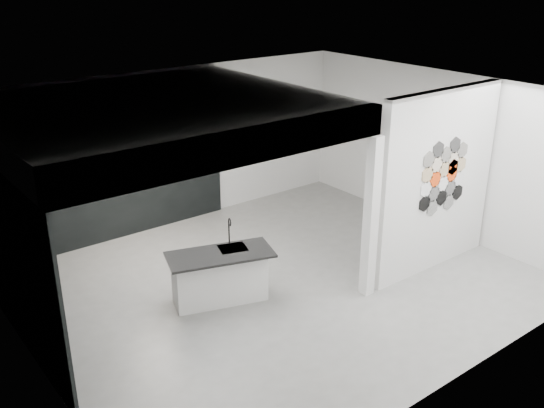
{
  "coord_description": "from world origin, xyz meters",
  "views": [
    {
      "loc": [
        -4.96,
        -6.24,
        4.45
      ],
      "look_at": [
        0.1,
        0.3,
        1.15
      ],
      "focal_mm": 40.0,
      "sensor_mm": 36.0,
      "label": 1
    }
  ],
  "objects": [
    {
      "name": "display_shelf",
      "position": [
        -1.2,
        2.87,
        1.3
      ],
      "size": [
        3.0,
        0.15,
        0.04
      ],
      "primitive_type": "cube",
      "color": "black",
      "rests_on": "bay_clad_back"
    },
    {
      "name": "utensil_cup",
      "position": [
        -2.06,
        2.87,
        1.38
      ],
      "size": [
        0.1,
        0.1,
        0.11
      ],
      "primitive_type": "cylinder",
      "rotation": [
        0.0,
        0.0,
        0.11
      ],
      "color": "black",
      "rests_on": "display_shelf"
    },
    {
      "name": "bay_clad_left",
      "position": [
        -3.47,
        1.0,
        1.18
      ],
      "size": [
        0.04,
        4.0,
        2.35
      ],
      "primitive_type": "cube",
      "color": "black",
      "rests_on": "floor"
    },
    {
      "name": "floor",
      "position": [
        0.0,
        0.0,
        -0.01
      ],
      "size": [
        7.0,
        6.0,
        0.01
      ],
      "primitive_type": "cube",
      "color": "slate"
    },
    {
      "name": "bay_clad_back",
      "position": [
        -1.3,
        2.97,
        1.18
      ],
      "size": [
        4.4,
        0.04,
        2.35
      ],
      "primitive_type": "cube",
      "color": "black",
      "rests_on": "floor"
    },
    {
      "name": "bulkhead",
      "position": [
        -1.3,
        1.0,
        2.55
      ],
      "size": [
        4.4,
        4.0,
        0.4
      ],
      "primitive_type": "cube",
      "color": "silver",
      "rests_on": "corner_column"
    },
    {
      "name": "glass_vase",
      "position": [
        0.15,
        2.87,
        1.39
      ],
      "size": [
        0.12,
        0.12,
        0.13
      ],
      "primitive_type": "cylinder",
      "rotation": [
        0.0,
        0.0,
        -0.38
      ],
      "color": "gray",
      "rests_on": "display_shelf"
    },
    {
      "name": "bottle_dark",
      "position": [
        -1.47,
        2.87,
        1.39
      ],
      "size": [
        0.06,
        0.06,
        0.14
      ],
      "primitive_type": "cylinder",
      "rotation": [
        0.0,
        0.0,
        -0.08
      ],
      "color": "black",
      "rests_on": "display_shelf"
    },
    {
      "name": "kitchen_island",
      "position": [
        -0.97,
        0.11,
        0.39
      ],
      "size": [
        1.57,
        1.05,
        1.17
      ],
      "rotation": [
        0.0,
        0.0,
        -0.31
      ],
      "color": "silver",
      "rests_on": "floor"
    },
    {
      "name": "corner_column",
      "position": [
        0.82,
        -1.0,
        1.18
      ],
      "size": [
        0.16,
        0.16,
        2.35
      ],
      "primitive_type": "cube",
      "color": "silver",
      "rests_on": "floor"
    },
    {
      "name": "partition_panel",
      "position": [
        2.23,
        -1.0,
        1.4
      ],
      "size": [
        2.45,
        0.15,
        2.8
      ],
      "primitive_type": "cube",
      "color": "silver",
      "rests_on": "floor"
    },
    {
      "name": "glass_bowl",
      "position": [
        0.15,
        2.87,
        1.37
      ],
      "size": [
        0.17,
        0.17,
        0.09
      ],
      "primitive_type": "cylinder",
      "rotation": [
        0.0,
        0.0,
        0.4
      ],
      "color": "gray",
      "rests_on": "display_shelf"
    },
    {
      "name": "hex_tile_cluster",
      "position": [
        2.26,
        -1.09,
        1.5
      ],
      "size": [
        1.04,
        0.02,
        1.16
      ],
      "color": "black",
      "rests_on": "partition_panel"
    },
    {
      "name": "stockpot",
      "position": [
        -2.04,
        2.87,
        1.4
      ],
      "size": [
        0.27,
        0.27,
        0.17
      ],
      "primitive_type": "cylinder",
      "rotation": [
        0.0,
        0.0,
        0.35
      ],
      "color": "black",
      "rests_on": "display_shelf"
    },
    {
      "name": "fascia_beam",
      "position": [
        -1.3,
        -0.92,
        2.55
      ],
      "size": [
        4.4,
        0.16,
        0.4
      ],
      "primitive_type": "cube",
      "color": "silver",
      "rests_on": "corner_column"
    },
    {
      "name": "wall_basin",
      "position": [
        -3.24,
        0.8,
        0.85
      ],
      "size": [
        0.4,
        0.6,
        0.12
      ],
      "primitive_type": "cube",
      "color": "silver",
      "rests_on": "bay_clad_left"
    },
    {
      "name": "kettle",
      "position": [
        -0.23,
        2.87,
        1.41
      ],
      "size": [
        0.24,
        0.24,
        0.17
      ],
      "primitive_type": "ellipsoid",
      "rotation": [
        0.0,
        0.0,
        0.22
      ],
      "color": "black",
      "rests_on": "display_shelf"
    }
  ]
}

